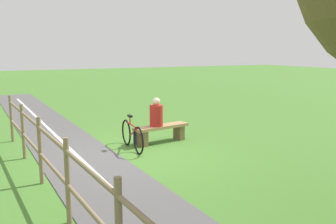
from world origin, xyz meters
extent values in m
plane|color=#477A2D|center=(0.00, 0.00, 0.00)|extent=(80.00, 80.00, 0.00)
cube|color=#A88456|center=(-1.17, -0.58, 0.44)|extent=(1.67, 0.64, 0.08)
cube|color=brown|center=(-1.77, -0.68, 0.20)|extent=(0.21, 0.36, 0.40)
cube|color=brown|center=(-0.57, -0.48, 0.20)|extent=(0.21, 0.36, 0.40)
cylinder|color=#B2231E|center=(-1.01, -0.55, 0.77)|extent=(0.41, 0.41, 0.57)
sphere|color=beige|center=(-1.01, -0.55, 1.15)|extent=(0.22, 0.22, 0.22)
torus|color=black|center=(-0.17, 0.21, 0.35)|extent=(0.08, 0.69, 0.69)
torus|color=black|center=(-0.22, -0.77, 0.35)|extent=(0.08, 0.69, 0.69)
cylinder|color=red|center=(-0.19, -0.28, 0.64)|extent=(0.08, 0.83, 0.04)
cylinder|color=red|center=(-0.19, -0.13, 0.49)|extent=(0.07, 0.60, 0.32)
cylinder|color=red|center=(-0.20, -0.42, 0.74)|extent=(0.03, 0.03, 0.20)
cube|color=black|center=(-0.20, -0.42, 0.85)|extent=(0.09, 0.20, 0.05)
cube|color=navy|center=(-0.58, -0.73, 0.22)|extent=(0.30, 0.20, 0.44)
cube|color=#2A438C|center=(-0.57, -0.62, 0.15)|extent=(0.21, 0.06, 0.20)
cylinder|color=#847051|center=(2.48, -2.54, 0.65)|extent=(0.08, 0.08, 1.30)
cylinder|color=#847051|center=(2.36, -0.66, 0.65)|extent=(0.08, 0.08, 1.30)
cylinder|color=#847051|center=(2.23, 1.22, 0.65)|extent=(0.08, 0.08, 1.30)
cylinder|color=#847051|center=(2.11, 3.10, 0.65)|extent=(0.08, 0.08, 1.30)
camera|label=1|loc=(3.08, 8.26, 2.53)|focal=39.18mm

